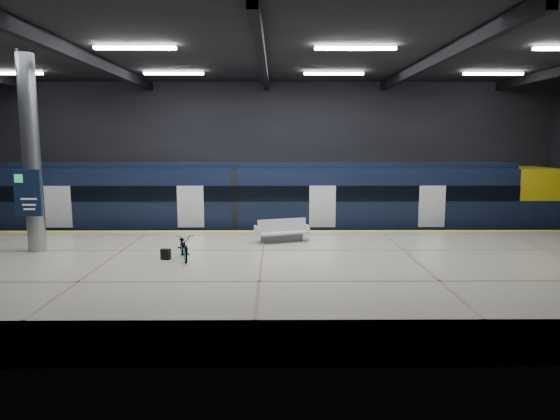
{
  "coord_description": "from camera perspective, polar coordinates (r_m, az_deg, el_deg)",
  "views": [
    {
      "loc": [
        0.47,
        -18.39,
        4.94
      ],
      "look_at": [
        0.63,
        1.5,
        2.2
      ],
      "focal_mm": 32.0,
      "sensor_mm": 36.0,
      "label": 1
    }
  ],
  "objects": [
    {
      "name": "ground",
      "position": [
        19.05,
        -1.86,
        -7.19
      ],
      "size": [
        30.0,
        30.0,
        0.0
      ],
      "primitive_type": "plane",
      "color": "black",
      "rests_on": "ground"
    },
    {
      "name": "room_shell",
      "position": [
        18.41,
        -1.95,
        10.27
      ],
      "size": [
        30.1,
        16.1,
        8.05
      ],
      "color": "black",
      "rests_on": "ground"
    },
    {
      "name": "platform",
      "position": [
        16.49,
        -2.08,
        -7.6
      ],
      "size": [
        30.0,
        11.0,
        1.1
      ],
      "primitive_type": "cube",
      "color": "beige",
      "rests_on": "ground"
    },
    {
      "name": "safety_strip",
      "position": [
        21.49,
        -1.7,
        -2.44
      ],
      "size": [
        30.0,
        0.4,
        0.01
      ],
      "primitive_type": "cube",
      "color": "yellow",
      "rests_on": "platform"
    },
    {
      "name": "rails",
      "position": [
        24.38,
        -1.55,
        -3.66
      ],
      "size": [
        30.0,
        1.52,
        0.16
      ],
      "color": "gray",
      "rests_on": "ground"
    },
    {
      "name": "train",
      "position": [
        24.07,
        1.71,
        0.97
      ],
      "size": [
        29.4,
        2.84,
        3.79
      ],
      "color": "black",
      "rests_on": "ground"
    },
    {
      "name": "bench",
      "position": [
        19.25,
        0.22,
        -2.71
      ],
      "size": [
        2.17,
        1.44,
        0.89
      ],
      "rotation": [
        0.0,
        0.0,
        0.33
      ],
      "color": "#595B60",
      "rests_on": "platform"
    },
    {
      "name": "bicycle",
      "position": [
        16.65,
        -10.94,
        -4.08
      ],
      "size": [
        1.05,
        1.78,
        0.88
      ],
      "primitive_type": "imported",
      "rotation": [
        0.0,
        0.0,
        0.3
      ],
      "color": "#99999E",
      "rests_on": "platform"
    },
    {
      "name": "pannier_bag",
      "position": [
        16.82,
        -12.93,
        -4.94
      ],
      "size": [
        0.34,
        0.27,
        0.35
      ],
      "primitive_type": "cube",
      "rotation": [
        0.0,
        0.0,
        -0.33
      ],
      "color": "black",
      "rests_on": "platform"
    },
    {
      "name": "info_column",
      "position": [
        19.32,
        -26.59,
        5.6
      ],
      "size": [
        0.9,
        0.78,
        6.9
      ],
      "color": "#9EA0A5",
      "rests_on": "platform"
    }
  ]
}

